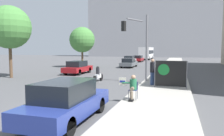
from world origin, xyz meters
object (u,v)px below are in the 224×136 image
object	(u,v)px
parked_car_curbside	(66,101)
car_on_road_far_lane	(138,59)
seated_protester	(132,86)
street_tree_near_curb	(9,27)
car_on_road_nearest	(78,67)
city_bus_on_road	(146,52)
traffic_light_pole	(137,37)
car_on_road_distant	(130,60)
pedestrian_behind	(152,72)
car_on_road_midblock	(129,63)
street_tree_midblock	(82,40)
motorcycle_on_road	(98,75)
protest_banner	(170,74)

from	to	relation	value
parked_car_curbside	car_on_road_far_lane	size ratio (longest dim) A/B	0.94
seated_protester	street_tree_near_curb	bearing A→B (deg)	150.27
car_on_road_nearest	city_bus_on_road	bearing A→B (deg)	86.26
seated_protester	traffic_light_pole	xyz separation A→B (m)	(-1.10, 7.11, 2.80)
traffic_light_pole	car_on_road_distant	xyz separation A→B (m)	(-5.67, 22.88, -2.92)
pedestrian_behind	car_on_road_midblock	distance (m)	17.22
pedestrian_behind	car_on_road_nearest	distance (m)	10.72
pedestrian_behind	street_tree_midblock	xyz separation A→B (m)	(-11.93, 14.30, 2.95)
parked_car_curbside	street_tree_near_curb	distance (m)	15.13
motorcycle_on_road	seated_protester	bearing A→B (deg)	-55.85
city_bus_on_road	car_on_road_nearest	bearing A→B (deg)	-93.74
city_bus_on_road	parked_car_curbside	bearing A→B (deg)	-85.20
seated_protester	car_on_road_nearest	distance (m)	13.80
car_on_road_far_lane	street_tree_near_curb	xyz separation A→B (m)	(-6.69, -29.38, 3.97)
protest_banner	city_bus_on_road	xyz separation A→B (m)	(-7.64, 42.95, 0.74)
car_on_road_nearest	protest_banner	bearing A→B (deg)	-35.20
traffic_light_pole	city_bus_on_road	world-z (taller)	traffic_light_pole
car_on_road_midblock	traffic_light_pole	bearing A→B (deg)	-74.82
pedestrian_behind	protest_banner	size ratio (longest dim) A/B	0.89
parked_car_curbside	car_on_road_far_lane	world-z (taller)	parked_car_curbside
motorcycle_on_road	city_bus_on_road	bearing A→B (deg)	92.64
car_on_road_nearest	street_tree_near_curb	world-z (taller)	street_tree_near_curb
car_on_road_distant	city_bus_on_road	distance (m)	16.97
motorcycle_on_road	protest_banner	bearing A→B (deg)	-20.06
car_on_road_distant	city_bus_on_road	xyz separation A→B (m)	(0.79, 16.92, 1.12)
car_on_road_nearest	car_on_road_midblock	size ratio (longest dim) A/B	0.90
street_tree_near_curb	street_tree_midblock	size ratio (longest dim) A/B	1.12
car_on_road_midblock	car_on_road_distant	size ratio (longest dim) A/B	1.10
car_on_road_midblock	street_tree_midblock	xyz separation A→B (m)	(-6.59, -2.06, 3.36)
street_tree_near_curb	street_tree_midblock	distance (m)	13.04
seated_protester	car_on_road_distant	size ratio (longest dim) A/B	0.28
car_on_road_far_lane	car_on_road_midblock	bearing A→B (deg)	-85.19
traffic_light_pole	car_on_road_nearest	size ratio (longest dim) A/B	1.21
seated_protester	car_on_road_midblock	xyz separation A→B (m)	(-4.92, 21.19, -0.15)
car_on_road_far_lane	street_tree_midblock	bearing A→B (deg)	-108.14
street_tree_near_curb	car_on_road_distant	bearing A→B (deg)	75.77
car_on_road_far_lane	parked_car_curbside	bearing A→B (deg)	-83.61
city_bus_on_road	street_tree_midblock	distance (m)	28.41
city_bus_on_road	street_tree_near_curb	bearing A→B (deg)	-99.51
protest_banner	city_bus_on_road	distance (m)	43.63
traffic_light_pole	parked_car_curbside	size ratio (longest dim) A/B	1.17
motorcycle_on_road	street_tree_near_curb	xyz separation A→B (m)	(-8.71, 0.11, 4.11)
pedestrian_behind	car_on_road_midblock	bearing A→B (deg)	-167.87
car_on_road_far_lane	motorcycle_on_road	world-z (taller)	car_on_road_far_lane
seated_protester	car_on_road_nearest	world-z (taller)	car_on_road_nearest
seated_protester	car_on_road_far_lane	bearing A→B (deg)	95.73
pedestrian_behind	motorcycle_on_road	xyz separation A→B (m)	(-4.52, 1.24, -0.55)
car_on_road_midblock	seated_protester	bearing A→B (deg)	-76.92
street_tree_near_curb	car_on_road_far_lane	bearing A→B (deg)	77.18
pedestrian_behind	car_on_road_distant	xyz separation A→B (m)	(-7.19, 25.17, -0.39)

